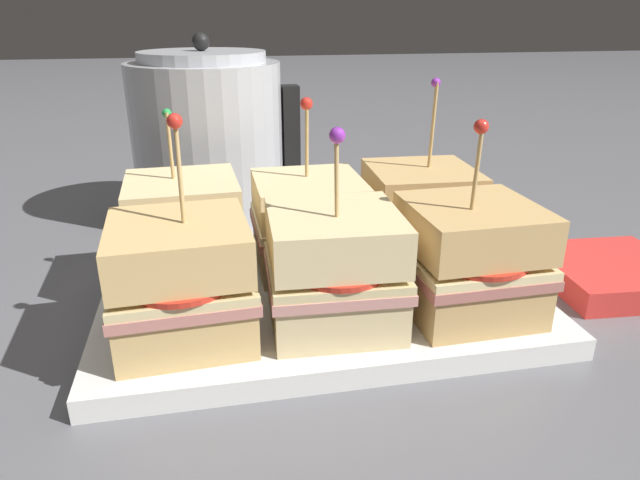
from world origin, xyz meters
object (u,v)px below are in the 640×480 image
at_px(sandwich_back_center, 309,223).
at_px(kettle_steel, 209,140).
at_px(napkin_stack, 611,273).
at_px(sandwich_front_left, 182,281).
at_px(sandwich_front_right, 470,259).
at_px(sandwich_front_center, 333,269).
at_px(sandwich_back_right, 420,214).
at_px(sandwich_back_left, 185,228).
at_px(serving_platter, 320,299).

relative_size(sandwich_back_center, kettle_steel, 0.71).
bearing_deg(napkin_stack, kettle_steel, 143.81).
bearing_deg(sandwich_back_center, sandwich_front_left, -136.37).
xyz_separation_m(sandwich_front_right, kettle_steel, (-0.19, 0.32, 0.04)).
height_order(sandwich_front_center, sandwich_back_center, sandwich_back_center).
height_order(sandwich_front_right, sandwich_back_right, sandwich_back_right).
xyz_separation_m(sandwich_front_left, kettle_steel, (0.03, 0.31, 0.04)).
xyz_separation_m(sandwich_back_left, sandwich_back_center, (0.11, -0.00, -0.00)).
bearing_deg(serving_platter, sandwich_back_center, 89.83).
bearing_deg(sandwich_front_left, sandwich_back_center, 43.63).
xyz_separation_m(serving_platter, sandwich_back_right, (0.11, 0.05, 0.05)).
bearing_deg(sandwich_back_right, sandwich_front_center, -135.60).
bearing_deg(sandwich_back_center, sandwich_front_right, -45.80).
bearing_deg(sandwich_front_center, sandwich_front_left, 179.42).
xyz_separation_m(serving_platter, sandwich_front_right, (0.11, -0.06, 0.05)).
relative_size(sandwich_front_center, sandwich_back_left, 1.02).
relative_size(sandwich_back_right, kettle_steel, 0.77).
bearing_deg(kettle_steel, sandwich_back_left, -97.90).
bearing_deg(napkin_stack, sandwich_back_center, 167.32).
bearing_deg(serving_platter, napkin_stack, -1.86).
bearing_deg(napkin_stack, sandwich_front_right, -164.34).
distance_m(sandwich_front_right, napkin_stack, 0.19).
distance_m(sandwich_back_center, sandwich_back_right, 0.11).
xyz_separation_m(sandwich_front_center, napkin_stack, (0.28, 0.05, -0.05)).
height_order(sandwich_front_left, sandwich_front_center, sandwich_front_left).
xyz_separation_m(sandwich_front_center, sandwich_back_center, (0.00, 0.11, -0.00)).
bearing_deg(sandwich_front_right, napkin_stack, 15.66).
distance_m(serving_platter, sandwich_back_right, 0.13).
bearing_deg(kettle_steel, sandwich_front_right, -58.52).
distance_m(kettle_steel, napkin_stack, 0.46).
distance_m(serving_platter, sandwich_back_left, 0.14).
xyz_separation_m(sandwich_front_right, napkin_stack, (0.17, 0.05, -0.05)).
bearing_deg(sandwich_back_left, serving_platter, -27.51).
height_order(sandwich_front_center, sandwich_front_right, sandwich_front_right).
relative_size(sandwich_front_left, kettle_steel, 0.74).
distance_m(sandwich_front_left, kettle_steel, 0.32).
distance_m(sandwich_front_left, sandwich_back_right, 0.25).
xyz_separation_m(sandwich_front_center, kettle_steel, (-0.08, 0.31, 0.04)).
relative_size(sandwich_front_right, sandwich_back_left, 1.04).
relative_size(serving_platter, kettle_steel, 1.67).
bearing_deg(sandwich_back_left, sandwich_back_right, -1.52).
height_order(sandwich_back_left, napkin_stack, sandwich_back_left).
relative_size(sandwich_front_right, sandwich_back_center, 1.00).
xyz_separation_m(sandwich_back_right, napkin_stack, (0.17, -0.06, -0.05)).
xyz_separation_m(sandwich_front_left, napkin_stack, (0.39, 0.04, -0.05)).
distance_m(sandwich_front_center, sandwich_front_right, 0.11).
xyz_separation_m(serving_platter, kettle_steel, (-0.09, 0.26, 0.09)).
distance_m(sandwich_front_right, sandwich_back_left, 0.25).
xyz_separation_m(kettle_steel, napkin_stack, (0.37, -0.27, -0.09)).
distance_m(serving_platter, sandwich_back_center, 0.07).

